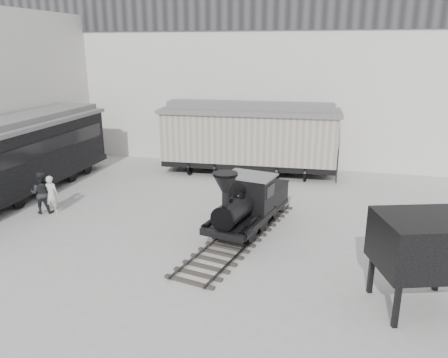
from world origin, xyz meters
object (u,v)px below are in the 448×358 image
(locomotive, at_px, (247,207))
(visitor_b, at_px, (41,193))
(visitor_a, at_px, (51,195))
(boxcar, at_px, (249,136))
(passenger_coach, at_px, (16,157))
(coal_hopper, at_px, (424,250))

(locomotive, height_order, visitor_b, locomotive)
(locomotive, bearing_deg, visitor_b, -166.60)
(locomotive, relative_size, visitor_a, 4.82)
(locomotive, xyz_separation_m, boxcar, (-1.60, 8.35, 1.11))
(boxcar, xyz_separation_m, passenger_coach, (-10.04, -6.97, -0.18))
(boxcar, distance_m, coal_hopper, 14.37)
(boxcar, xyz_separation_m, visitor_b, (-7.58, -8.61, -1.23))
(boxcar, bearing_deg, visitor_a, -133.46)
(passenger_coach, xyz_separation_m, coal_hopper, (17.40, -5.37, -0.20))
(visitor_a, xyz_separation_m, coal_hopper, (14.52, -3.83, 0.92))
(coal_hopper, bearing_deg, visitor_a, 146.79)
(boxcar, xyz_separation_m, coal_hopper, (7.36, -12.34, -0.39))
(passenger_coach, xyz_separation_m, visitor_b, (2.46, -1.64, -1.05))
(visitor_b, bearing_deg, coal_hopper, 147.46)
(passenger_coach, relative_size, visitor_b, 7.20)
(passenger_coach, height_order, visitor_b, passenger_coach)
(locomotive, relative_size, coal_hopper, 2.75)
(visitor_a, bearing_deg, passenger_coach, -38.57)
(visitor_a, bearing_deg, visitor_b, 1.65)
(visitor_a, distance_m, coal_hopper, 15.04)
(coal_hopper, bearing_deg, passenger_coach, 144.39)
(locomotive, distance_m, visitor_a, 8.76)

